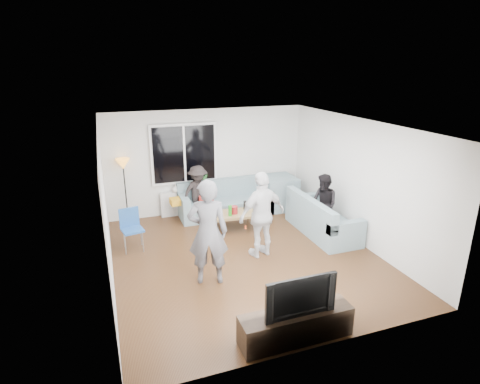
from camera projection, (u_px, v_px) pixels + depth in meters
name	position (u px, v px, depth m)	size (l,w,h in m)	color
floor	(245.00, 257.00, 7.71)	(5.00, 5.50, 0.04)	#56351C
ceiling	(246.00, 124.00, 6.87)	(5.00, 5.50, 0.04)	white
wall_back	(207.00, 161.00, 9.77)	(5.00, 0.04, 2.60)	silver
wall_front	(323.00, 262.00, 4.81)	(5.00, 0.04, 2.60)	silver
wall_left	(104.00, 211.00, 6.49)	(0.04, 5.50, 2.60)	silver
wall_right	(359.00, 181.00, 8.09)	(0.04, 5.50, 2.60)	silver
window_frame	(184.00, 154.00, 9.42)	(1.62, 0.06, 1.47)	white
window_glass	(184.00, 154.00, 9.39)	(1.50, 0.02, 1.35)	black
window_mullion	(184.00, 154.00, 9.38)	(0.05, 0.03, 1.35)	white
radiator	(187.00, 202.00, 9.78)	(1.30, 0.12, 0.62)	silver
potted_plant	(204.00, 182.00, 9.74)	(0.22, 0.17, 0.39)	#2B6D2D
vase	(176.00, 188.00, 9.54)	(0.18, 0.18, 0.19)	silver
sofa_back_section	(226.00, 199.00, 9.69)	(2.30, 0.85, 0.85)	gray
sofa_right_section	(323.00, 215.00, 8.65)	(0.85, 2.00, 0.85)	gray
sofa_corner	(278.00, 193.00, 10.15)	(0.85, 0.85, 0.85)	gray
cushion_yellow	(178.00, 201.00, 9.27)	(0.38, 0.32, 0.14)	gold
cushion_red	(205.00, 197.00, 9.56)	(0.36, 0.30, 0.13)	maroon
coffee_table	(232.00, 221.00, 8.90)	(1.10, 0.60, 0.40)	#9C7E4B
pitcher	(234.00, 210.00, 8.79)	(0.17, 0.17, 0.17)	maroon
side_chair	(133.00, 230.00, 7.85)	(0.40, 0.40, 0.86)	#24559F
floor_lamp	(126.00, 192.00, 9.10)	(0.32, 0.32, 1.56)	orange
player_left	(208.00, 232.00, 6.54)	(0.68, 0.45, 1.87)	#515056
player_right	(262.00, 215.00, 7.51)	(1.01, 0.42, 1.72)	silver
spectator_right	(323.00, 204.00, 8.57)	(0.66, 0.51, 1.36)	black
spectator_back	(198.00, 192.00, 9.43)	(0.86, 0.49, 1.33)	black
tv_console	(296.00, 326.00, 5.34)	(1.60, 0.40, 0.44)	#302218
television	(298.00, 293.00, 5.18)	(1.02, 0.13, 0.58)	black
bottle_a	(219.00, 208.00, 8.82)	(0.07, 0.07, 0.24)	#BC640B
bottle_e	(245.00, 205.00, 9.05)	(0.07, 0.07, 0.20)	black
bottle_b	(230.00, 211.00, 8.64)	(0.08, 0.08, 0.24)	#1D941B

